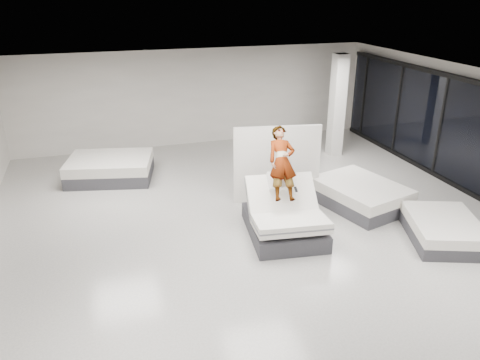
# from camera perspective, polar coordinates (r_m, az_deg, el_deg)

# --- Properties ---
(room) EXTENTS (14.00, 14.04, 3.20)m
(room) POSITION_cam_1_polar(r_m,az_deg,el_deg) (9.60, 3.38, 1.28)
(room) COLOR beige
(room) RESTS_ON ground
(hero_bed) EXTENTS (1.77, 2.20, 1.31)m
(hero_bed) POSITION_cam_1_polar(r_m,az_deg,el_deg) (10.27, 5.44, -4.73)
(hero_bed) COLOR #38383D
(hero_bed) RESTS_ON floor
(person) EXTENTS (0.81, 1.65, 1.35)m
(person) POSITION_cam_1_polar(r_m,az_deg,el_deg) (10.19, 5.14, 0.59)
(person) COLOR slate
(person) RESTS_ON hero_bed
(remote) EXTENTS (0.07, 0.15, 0.08)m
(remote) POSITION_cam_1_polar(r_m,az_deg,el_deg) (10.01, 6.82, -1.14)
(remote) COLOR black
(remote) RESTS_ON person
(divider_panel) EXTENTS (2.14, 0.48, 1.96)m
(divider_panel) POSITION_cam_1_polar(r_m,az_deg,el_deg) (11.64, 4.51, 1.91)
(divider_panel) COLOR silver
(divider_panel) RESTS_ON floor
(flat_bed_right_far) EXTENTS (2.10, 2.48, 0.59)m
(flat_bed_right_far) POSITION_cam_1_polar(r_m,az_deg,el_deg) (11.97, 14.42, -1.74)
(flat_bed_right_far) COLOR #38383D
(flat_bed_right_far) RESTS_ON floor
(flat_bed_right_near) EXTENTS (1.91, 2.18, 0.50)m
(flat_bed_right_near) POSITION_cam_1_polar(r_m,az_deg,el_deg) (10.98, 23.55, -5.58)
(flat_bed_right_near) COLOR #38383D
(flat_bed_right_near) RESTS_ON floor
(flat_bed_left_far) EXTENTS (2.59, 2.16, 0.62)m
(flat_bed_left_far) POSITION_cam_1_polar(r_m,az_deg,el_deg) (13.72, -15.53, 1.40)
(flat_bed_left_far) COLOR #38383D
(flat_bed_left_far) RESTS_ON floor
(column) EXTENTS (0.40, 0.40, 3.20)m
(column) POSITION_cam_1_polar(r_m,az_deg,el_deg) (15.14, 11.76, 8.85)
(column) COLOR silver
(column) RESTS_ON floor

